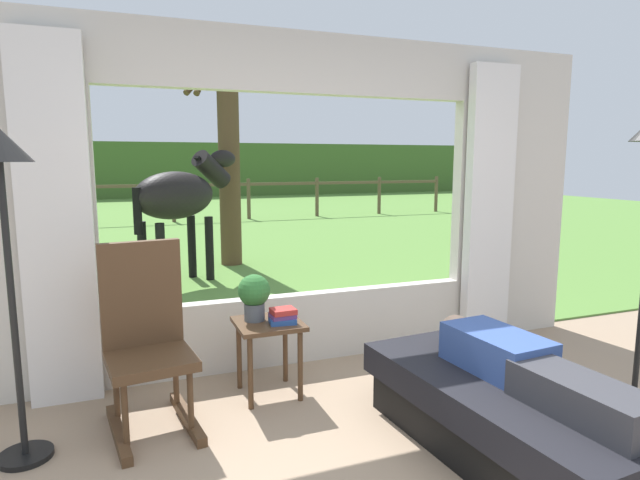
# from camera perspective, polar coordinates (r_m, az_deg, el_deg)

# --- Properties ---
(back_wall_with_window) EXTENTS (5.20, 0.12, 2.55)m
(back_wall_with_window) POSITION_cam_1_polar(r_m,az_deg,el_deg) (4.10, -2.29, 3.65)
(back_wall_with_window) COLOR beige
(back_wall_with_window) RESTS_ON ground_plane
(curtain_panel_left) EXTENTS (0.44, 0.10, 2.40)m
(curtain_panel_left) POSITION_cam_1_polar(r_m,az_deg,el_deg) (3.77, -26.68, 1.57)
(curtain_panel_left) COLOR silver
(curtain_panel_left) RESTS_ON ground_plane
(curtain_panel_right) EXTENTS (0.44, 0.10, 2.40)m
(curtain_panel_right) POSITION_cam_1_polar(r_m,az_deg,el_deg) (4.80, 17.82, 3.37)
(curtain_panel_right) COLOR silver
(curtain_panel_right) RESTS_ON ground_plane
(outdoor_pasture_lawn) EXTENTS (36.00, 21.68, 0.02)m
(outdoor_pasture_lawn) POSITION_cam_1_polar(r_m,az_deg,el_deg) (14.91, -15.73, 2.12)
(outdoor_pasture_lawn) COLOR #568438
(outdoor_pasture_lawn) RESTS_ON ground_plane
(distant_hill_ridge) EXTENTS (36.00, 2.00, 2.40)m
(distant_hill_ridge) POSITION_cam_1_polar(r_m,az_deg,el_deg) (24.65, -17.96, 7.22)
(distant_hill_ridge) COLOR #406129
(distant_hill_ridge) RESTS_ON ground_plane
(recliner_sofa) EXTENTS (1.03, 1.76, 0.42)m
(recliner_sofa) POSITION_cam_1_polar(r_m,az_deg,el_deg) (3.23, 20.04, -17.28)
(recliner_sofa) COLOR black
(recliner_sofa) RESTS_ON ground_plane
(reclining_person) EXTENTS (0.39, 1.44, 0.22)m
(reclining_person) POSITION_cam_1_polar(r_m,az_deg,el_deg) (3.08, 20.96, -12.51)
(reclining_person) COLOR #334C8C
(reclining_person) RESTS_ON recliner_sofa
(rocking_chair) EXTENTS (0.54, 0.73, 1.12)m
(rocking_chair) POSITION_cam_1_polar(r_m,az_deg,el_deg) (3.38, -18.28, -10.04)
(rocking_chair) COLOR #4C331E
(rocking_chair) RESTS_ON ground_plane
(side_table) EXTENTS (0.44, 0.44, 0.52)m
(side_table) POSITION_cam_1_polar(r_m,az_deg,el_deg) (3.66, -5.60, -10.19)
(side_table) COLOR #4C331E
(side_table) RESTS_ON ground_plane
(potted_plant) EXTENTS (0.22, 0.22, 0.32)m
(potted_plant) POSITION_cam_1_polar(r_m,az_deg,el_deg) (3.62, -7.15, -5.86)
(potted_plant) COLOR #4C5156
(potted_plant) RESTS_ON side_table
(book_stack) EXTENTS (0.19, 0.17, 0.10)m
(book_stack) POSITION_cam_1_polar(r_m,az_deg,el_deg) (3.58, -4.06, -8.22)
(book_stack) COLOR #23478C
(book_stack) RESTS_ON side_table
(floor_lamp_left) EXTENTS (0.32, 0.32, 1.77)m
(floor_lamp_left) POSITION_cam_1_polar(r_m,az_deg,el_deg) (3.10, -31.17, 4.24)
(floor_lamp_left) COLOR black
(floor_lamp_left) RESTS_ON ground_plane
(horse) EXTENTS (1.63, 1.40, 1.73)m
(horse) POSITION_cam_1_polar(r_m,az_deg,el_deg) (6.96, -14.91, 4.61)
(horse) COLOR black
(horse) RESTS_ON outdoor_pasture_lawn
(pasture_tree) EXTENTS (1.16, 1.32, 3.48)m
(pasture_tree) POSITION_cam_1_polar(r_m,az_deg,el_deg) (8.12, -9.95, 8.89)
(pasture_tree) COLOR #4C3823
(pasture_tree) RESTS_ON outdoor_pasture_lawn
(pasture_fence_line) EXTENTS (16.10, 0.10, 1.10)m
(pasture_fence_line) POSITION_cam_1_polar(r_m,az_deg,el_deg) (14.25, -15.63, 4.81)
(pasture_fence_line) COLOR brown
(pasture_fence_line) RESTS_ON outdoor_pasture_lawn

